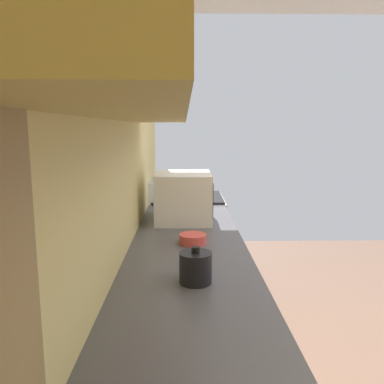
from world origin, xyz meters
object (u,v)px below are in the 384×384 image
at_px(oven_range, 188,245).
at_px(bowl, 193,238).
at_px(microwave, 184,197).
at_px(kettle, 196,267).

xyz_separation_m(oven_range, bowl, (-1.37, -0.02, 0.47)).
height_order(microwave, kettle, microwave).
bearing_deg(oven_range, microwave, 177.73).
bearing_deg(microwave, oven_range, -2.27).
bearing_deg(microwave, kettle, -177.25).
distance_m(bowl, kettle, 0.54).
distance_m(oven_range, bowl, 1.45).
relative_size(oven_range, kettle, 5.89).
height_order(oven_range, kettle, oven_range).
bearing_deg(bowl, microwave, 5.46).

